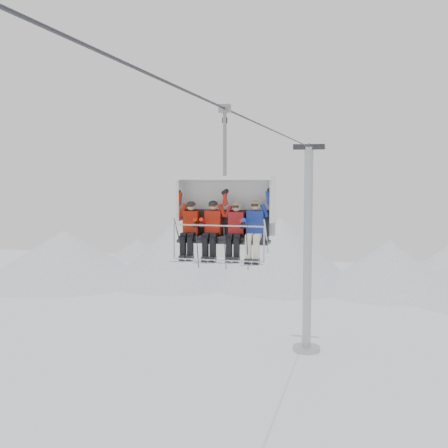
% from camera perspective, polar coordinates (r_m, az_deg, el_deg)
% --- Properties ---
extents(ridgeline, '(72.00, 21.00, 7.00)m').
position_cam_1_polar(ridgeline, '(57.12, 8.89, -3.73)').
color(ridgeline, silver).
rests_on(ridgeline, ground).
extents(lift_tower_right, '(2.00, 1.80, 13.48)m').
position_cam_1_polar(lift_tower_right, '(36.80, 8.48, -4.02)').
color(lift_tower_right, '#A3A5AA').
rests_on(lift_tower_right, ground).
extents(haul_cable, '(0.06, 50.00, 0.06)m').
position_cam_1_polar(haul_cable, '(14.70, -0.00, 11.69)').
color(haul_cable, '#2B2C30').
rests_on(haul_cable, lift_tower_left).
extents(chairlift_carrier, '(2.57, 1.17, 3.98)m').
position_cam_1_polar(chairlift_carrier, '(14.84, 0.20, 1.62)').
color(chairlift_carrier, black).
rests_on(chairlift_carrier, haul_cable).
extents(skier_far_left, '(0.41, 1.69, 1.64)m').
position_cam_1_polar(skier_far_left, '(14.82, -3.44, -0.33)').
color(skier_far_left, '#B31D08').
rests_on(skier_far_left, chairlift_carrier).
extents(skier_center_left, '(0.42, 1.69, 1.67)m').
position_cam_1_polar(skier_center_left, '(14.65, -1.18, -0.35)').
color(skier_center_left, red).
rests_on(skier_center_left, chairlift_carrier).
extents(skier_center_right, '(0.41, 1.69, 1.63)m').
position_cam_1_polar(skier_center_right, '(14.50, 1.20, -0.46)').
color(skier_center_right, '#AC1C1D').
rests_on(skier_center_right, chairlift_carrier).
extents(skier_far_right, '(0.43, 1.69, 1.71)m').
position_cam_1_polar(skier_far_right, '(14.40, 3.15, -0.41)').
color(skier_far_right, '#1C3397').
rests_on(skier_far_right, chairlift_carrier).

